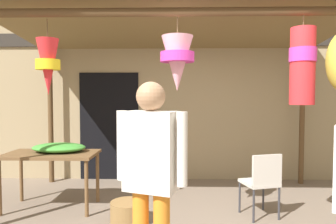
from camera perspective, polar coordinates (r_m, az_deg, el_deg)
name	(u,v)px	position (r m, az deg, el deg)	size (l,w,h in m)	color
shop_facade	(186,68)	(6.06, 3.24, 7.91)	(10.52, 0.29, 4.20)	#9E8966
market_stall_canopy	(182,32)	(4.57, 2.59, 14.19)	(5.01, 2.57, 2.81)	brown
display_table	(51,159)	(4.74, -20.23, -7.96)	(1.24, 0.69, 0.78)	brown
flower_heap_on_table	(60,148)	(4.74, -18.85, -6.06)	(0.74, 0.52, 0.12)	green
folding_chair	(262,179)	(4.31, 16.56, -11.53)	(0.50, 0.50, 0.84)	beige
wicker_basket_by_table	(128,213)	(4.13, -7.16, -17.46)	(0.44, 0.44, 0.27)	olive
passerby_at_right	(151,170)	(2.52, -3.09, -10.30)	(0.56, 0.34, 1.68)	orange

